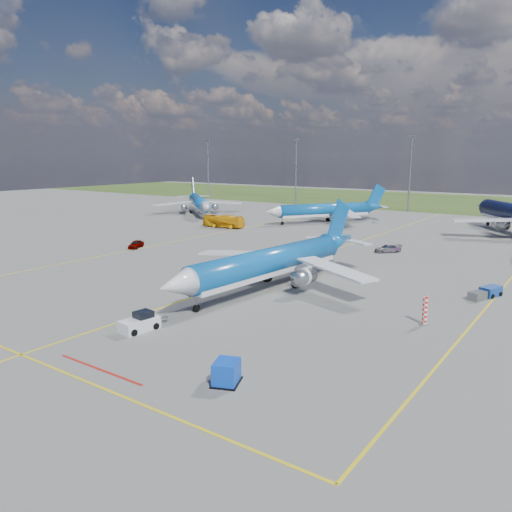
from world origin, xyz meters
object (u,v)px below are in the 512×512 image
Objects in this scene: bg_jet_nw at (200,214)px; pushback_tug at (140,323)px; apron_bus at (223,221)px; service_car_b at (303,251)px; uld_container at (226,372)px; baggage_tug_w at (486,293)px; service_car_a at (136,244)px; warning_post at (425,310)px; baggage_tug_c at (344,239)px; service_car_c at (388,248)px; main_airliner at (270,288)px; bg_jet_nnw at (325,223)px.

bg_jet_nw is 99.58m from pushback_tug.
apron_bus reaches higher than service_car_b.
bg_jet_nw is 16.99× the size of uld_container.
service_car_a is at bearing -158.16° from baggage_tug_w.
warning_post reaches higher than uld_container.
baggage_tug_w is 41.37m from baggage_tug_c.
warning_post is 0.71× the size of service_car_a.
pushback_tug is 53.21m from service_car_c.
main_airliner is 17.74× the size of uld_container.
baggage_tug_w is at bearing -76.51° from bg_jet_nw.
warning_post is 20.87m from main_airliner.
bg_jet_nw is 55.31m from service_car_a.
service_car_a is at bearing 145.55° from pushback_tug.
uld_container is at bearing -146.80° from apron_bus.
baggage_tug_w is at bearing -22.46° from service_car_a.
bg_jet_nnw is 53.61m from service_car_a.
service_car_a is at bearing 169.94° from main_airliner.
main_airliner is at bearing -88.20° from baggage_tug_c.
service_car_b is at bearing -2.65° from service_car_a.
warning_post is 28.58m from pushback_tug.
main_airliner is at bearing -133.89° from baggage_tug_w.
bg_jet_nw is at bearing 142.39° from main_airliner.
bg_jet_nw reaches higher than service_car_c.
main_airliner is at bearing -140.93° from apron_bus.
uld_container is at bearing -123.51° from service_car_b.
uld_container is at bearing -10.06° from pushback_tug.
service_car_c is (39.75, 22.95, -0.04)m from service_car_a.
uld_container is at bearing -110.24° from warning_post.
warning_post is at bearing -36.61° from service_car_a.
main_airliner is 9.12× the size of service_car_a.
service_car_c is at bearing -37.66° from baggage_tug_c.
baggage_tug_w is at bearing -1.92° from service_car_c.
apron_bus is at bearing -145.90° from service_car_c.
service_car_c is 0.86× the size of baggage_tug_w.
service_car_b is at bearing 139.42° from warning_post.
baggage_tug_w is (3.07, 14.34, -0.94)m from warning_post.
service_car_a is at bearing 145.07° from service_car_b.
baggage_tug_w is at bearing -119.86° from apron_bus.
main_airliner is 7.08× the size of pushback_tug.
service_car_a is at bearing 167.88° from warning_post.
apron_bus is 44.15m from service_car_c.
pushback_tug is at bearing 141.33° from uld_container.
main_airliner reaches higher than baggage_tug_c.
service_car_c is at bearing 76.89° from uld_container.
uld_container reaches higher than service_car_b.
bg_jet_nnw is at bearing 52.66° from service_car_a.
pushback_tug is 0.99× the size of baggage_tug_w.
baggage_tug_c is (-7.75, 38.57, 0.51)m from main_airliner.
warning_post is 50.05m from baggage_tug_c.
warning_post is 0.54× the size of baggage_tug_w.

